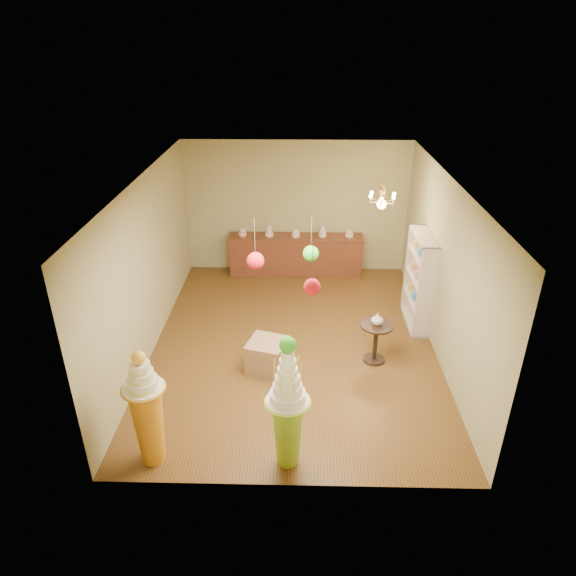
{
  "coord_description": "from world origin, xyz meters",
  "views": [
    {
      "loc": [
        0.09,
        -7.86,
        5.13
      ],
      "look_at": [
        -0.11,
        0.0,
        1.12
      ],
      "focal_mm": 32.0,
      "sensor_mm": 36.0,
      "label": 1
    }
  ],
  "objects_px": {
    "sideboard": "(296,254)",
    "round_table": "(376,337)",
    "pedestal_green": "(288,416)",
    "pedestal_orange": "(148,416)"
  },
  "relations": [
    {
      "from": "pedestal_green",
      "to": "pedestal_orange",
      "type": "height_order",
      "value": "pedestal_green"
    },
    {
      "from": "pedestal_orange",
      "to": "sideboard",
      "type": "relative_size",
      "value": 0.56
    },
    {
      "from": "pedestal_orange",
      "to": "sideboard",
      "type": "bearing_deg",
      "value": 72.66
    },
    {
      "from": "pedestal_green",
      "to": "round_table",
      "type": "bearing_deg",
      "value": 58.64
    },
    {
      "from": "pedestal_green",
      "to": "round_table",
      "type": "relative_size",
      "value": 2.69
    },
    {
      "from": "pedestal_orange",
      "to": "round_table",
      "type": "bearing_deg",
      "value": 36.2
    },
    {
      "from": "sideboard",
      "to": "round_table",
      "type": "relative_size",
      "value": 4.23
    },
    {
      "from": "pedestal_orange",
      "to": "sideboard",
      "type": "distance_m",
      "value": 6.1
    },
    {
      "from": "pedestal_orange",
      "to": "round_table",
      "type": "relative_size",
      "value": 2.37
    },
    {
      "from": "pedestal_green",
      "to": "pedestal_orange",
      "type": "bearing_deg",
      "value": 180.0
    }
  ]
}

